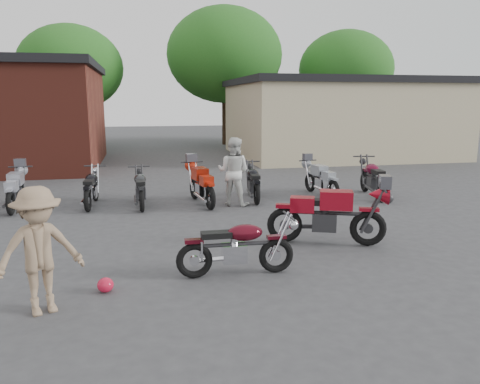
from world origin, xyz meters
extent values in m
plane|color=#37373A|center=(0.00, 0.00, 0.00)|extent=(90.00, 90.00, 0.00)
cube|color=tan|center=(8.50, 15.00, 1.75)|extent=(10.00, 8.00, 3.50)
ellipsoid|color=red|center=(-1.85, -0.56, 0.11)|extent=(0.26, 0.26, 0.21)
imported|color=silver|center=(1.09, 4.70, 0.89)|extent=(1.09, 1.02, 1.79)
imported|color=#93765A|center=(-2.59, -1.07, 0.84)|extent=(1.24, 0.99, 1.67)
camera|label=1|loc=(-1.28, -7.17, 2.71)|focal=35.00mm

